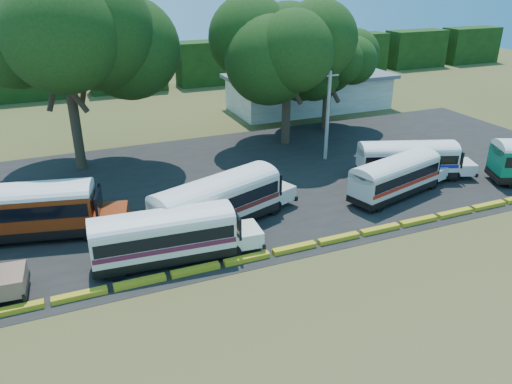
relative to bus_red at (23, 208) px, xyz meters
name	(u,v)px	position (x,y,z in m)	size (l,w,h in m)	color
ground	(278,264)	(12.86, -8.70, -2.02)	(160.00, 160.00, 0.00)	#384818
asphalt_strip	(224,184)	(13.86, 3.30, -2.01)	(64.00, 24.00, 0.02)	black
curb	(271,253)	(12.86, -7.70, -1.87)	(53.70, 0.45, 0.30)	gold
terminal_building	(309,91)	(30.86, 21.30, 0.02)	(19.00, 9.00, 4.00)	silver
treeline_backdrop	(127,68)	(12.86, 39.30, 0.98)	(130.00, 4.00, 6.00)	black
bus_red	(23,208)	(0.00, 0.00, 0.00)	(11.02, 4.87, 3.52)	black
bus_cream_west	(167,234)	(7.29, -6.02, -0.25)	(9.65, 3.00, 3.13)	black
bus_cream_east	(219,199)	(11.32, -3.24, -0.08)	(10.66, 5.99, 3.42)	black
bus_white_red	(397,175)	(24.51, -3.63, -0.33)	(9.35, 4.55, 2.99)	black
bus_white_blue	(409,158)	(27.63, -1.13, -0.32)	(9.35, 5.14, 3.00)	black
tree_west	(61,29)	(4.13, 11.24, 9.04)	(11.89, 11.89, 15.45)	#34261A
tree_center	(288,45)	(22.63, 10.57, 7.04)	(9.86, 9.86, 12.72)	#34261A
tree_east	(329,61)	(28.54, 13.27, 4.90)	(7.70, 7.70, 9.80)	#34261A
utility_pole	(328,115)	(23.89, 5.23, 1.89)	(1.60, 0.30, 7.59)	gray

